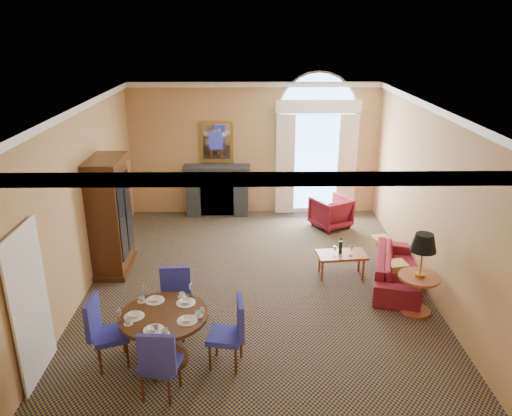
{
  "coord_description": "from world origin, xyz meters",
  "views": [
    {
      "loc": [
        -0.12,
        -8.02,
        4.46
      ],
      "look_at": [
        0.0,
        0.5,
        1.3
      ],
      "focal_mm": 35.0,
      "sensor_mm": 36.0,
      "label": 1
    }
  ],
  "objects_px": {
    "dining_table": "(164,326)",
    "armchair": "(331,212)",
    "sofa": "(397,269)",
    "side_table": "(421,264)",
    "coffee_table": "(342,255)",
    "armoire": "(110,218)"
  },
  "relations": [
    {
      "from": "armchair",
      "to": "side_table",
      "type": "xyz_separation_m",
      "value": [
        0.84,
        -3.69,
        0.52
      ]
    },
    {
      "from": "dining_table",
      "to": "side_table",
      "type": "relative_size",
      "value": 0.89
    },
    {
      "from": "sofa",
      "to": "coffee_table",
      "type": "relative_size",
      "value": 2.11
    },
    {
      "from": "sofa",
      "to": "side_table",
      "type": "bearing_deg",
      "value": -161.3
    },
    {
      "from": "armchair",
      "to": "coffee_table",
      "type": "xyz_separation_m",
      "value": [
        -0.18,
        -2.42,
        0.06
      ]
    },
    {
      "from": "dining_table",
      "to": "side_table",
      "type": "bearing_deg",
      "value": 17.31
    },
    {
      "from": "armoire",
      "to": "coffee_table",
      "type": "bearing_deg",
      "value": -4.57
    },
    {
      "from": "side_table",
      "to": "sofa",
      "type": "bearing_deg",
      "value": 92.98
    },
    {
      "from": "armoire",
      "to": "armchair",
      "type": "height_order",
      "value": "armoire"
    },
    {
      "from": "armoire",
      "to": "coffee_table",
      "type": "height_order",
      "value": "armoire"
    },
    {
      "from": "dining_table",
      "to": "coffee_table",
      "type": "xyz_separation_m",
      "value": [
        2.88,
        2.49,
        -0.15
      ]
    },
    {
      "from": "armchair",
      "to": "coffee_table",
      "type": "height_order",
      "value": "coffee_table"
    },
    {
      "from": "sofa",
      "to": "side_table",
      "type": "relative_size",
      "value": 1.45
    },
    {
      "from": "armchair",
      "to": "side_table",
      "type": "relative_size",
      "value": 0.58
    },
    {
      "from": "side_table",
      "to": "coffee_table",
      "type": "bearing_deg",
      "value": 128.5
    },
    {
      "from": "side_table",
      "to": "armchair",
      "type": "bearing_deg",
      "value": 102.75
    },
    {
      "from": "sofa",
      "to": "armchair",
      "type": "relative_size",
      "value": 2.51
    },
    {
      "from": "coffee_table",
      "to": "side_table",
      "type": "relative_size",
      "value": 0.69
    },
    {
      "from": "sofa",
      "to": "coffee_table",
      "type": "height_order",
      "value": "coffee_table"
    },
    {
      "from": "dining_table",
      "to": "armchair",
      "type": "xyz_separation_m",
      "value": [
        3.06,
        4.91,
        -0.22
      ]
    },
    {
      "from": "dining_table",
      "to": "coffee_table",
      "type": "height_order",
      "value": "dining_table"
    },
    {
      "from": "dining_table",
      "to": "armchair",
      "type": "bearing_deg",
      "value": 58.07
    }
  ]
}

